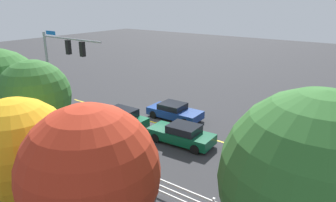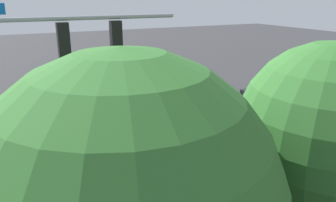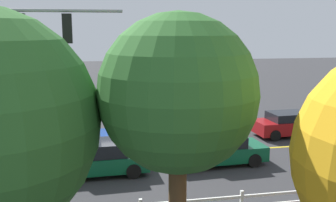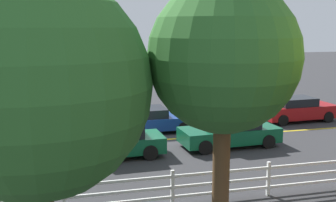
% 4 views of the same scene
% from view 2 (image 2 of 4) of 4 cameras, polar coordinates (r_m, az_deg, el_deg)
% --- Properties ---
extents(ground_plane, '(120.00, 120.00, 0.00)m').
position_cam_2_polar(ground_plane, '(16.75, -5.12, -8.53)').
color(ground_plane, '#2D2D30').
extents(lane_center_stripe, '(28.00, 0.16, 0.01)m').
position_cam_2_polar(lane_center_stripe, '(18.42, 6.58, -6.02)').
color(lane_center_stripe, gold).
rests_on(lane_center_stripe, ground_plane).
extents(signal_assembly, '(6.31, 0.38, 7.25)m').
position_cam_2_polar(signal_assembly, '(9.81, -23.21, 2.42)').
color(signal_assembly, gray).
rests_on(signal_assembly, ground_plane).
extents(car_0, '(4.53, 2.00, 1.46)m').
position_cam_2_polar(car_0, '(14.19, -7.66, -10.56)').
color(car_0, '#0C4C2D').
rests_on(car_0, ground_plane).
extents(car_1, '(4.48, 2.07, 1.42)m').
position_cam_2_polar(car_1, '(23.10, 16.03, 0.21)').
color(car_1, maroon).
rests_on(car_1, ground_plane).
extents(car_2, '(4.57, 2.14, 1.30)m').
position_cam_2_polar(car_2, '(18.22, -4.42, -4.08)').
color(car_2, navy).
rests_on(car_2, ground_plane).
extents(car_3, '(4.65, 2.11, 1.38)m').
position_cam_2_polar(car_3, '(16.80, 10.09, -6.14)').
color(car_3, '#0C4C2D').
rests_on(car_3, ground_plane).
extents(tree_3, '(3.68, 3.68, 6.61)m').
position_cam_2_polar(tree_3, '(7.55, 25.79, -4.81)').
color(tree_3, brown).
rests_on(tree_3, ground_plane).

